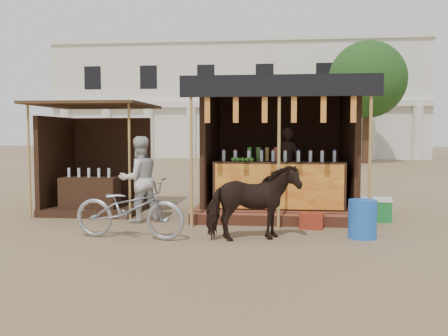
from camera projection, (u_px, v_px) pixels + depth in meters
name	position (u px, v px, depth m)	size (l,w,h in m)	color
ground	(213.00, 247.00, 7.63)	(120.00, 120.00, 0.00)	#846B4C
main_stall	(279.00, 166.00, 10.78)	(3.60, 3.61, 2.78)	brown
secondary_stall	(91.00, 173.00, 11.13)	(2.40, 2.40, 2.38)	#341F13
cow	(253.00, 203.00, 8.03)	(0.67, 1.47, 1.24)	black
motorbike	(129.00, 208.00, 8.22)	(0.66, 1.90, 1.00)	#9B9CA4
bystander	(139.00, 179.00, 9.75)	(0.82, 0.64, 1.68)	silver
blue_barrel	(362.00, 219.00, 8.24)	(0.46, 0.46, 0.64)	blue
red_crate	(312.00, 221.00, 9.11)	(0.41, 0.38, 0.28)	maroon
cooler	(375.00, 209.00, 9.88)	(0.69, 0.51, 0.46)	#19742E
background_building	(239.00, 103.00, 37.27)	(26.00, 7.45, 8.18)	silver
tree	(364.00, 83.00, 28.63)	(4.50, 4.40, 7.00)	#382314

